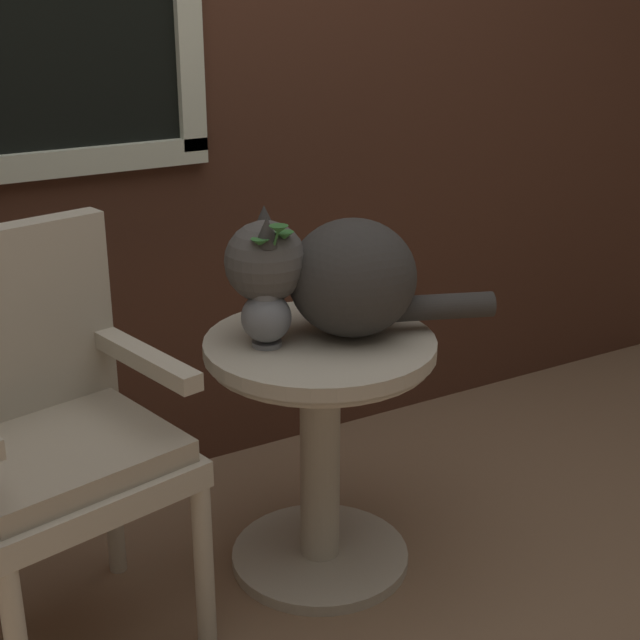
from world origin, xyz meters
The scene contains 6 objects.
ground_plane centered at (0.00, 0.00, 0.00)m, with size 6.00×6.00×0.00m, color #7F6047.
back_wall centered at (-0.01, 0.84, 1.30)m, with size 4.00×0.07×2.60m.
wicker_side_table centered at (0.08, 0.17, 0.42)m, with size 0.56×0.56×0.63m.
wicker_chair centered at (-0.58, 0.22, 0.55)m, with size 0.57×0.53×0.96m.
cat centered at (0.13, 0.18, 0.78)m, with size 0.63×0.38×0.32m.
pewter_vase_with_ivy centered at (-0.04, 0.20, 0.72)m, with size 0.12×0.13×0.30m.
Camera 1 is at (-0.97, -1.66, 1.48)m, focal length 52.95 mm.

